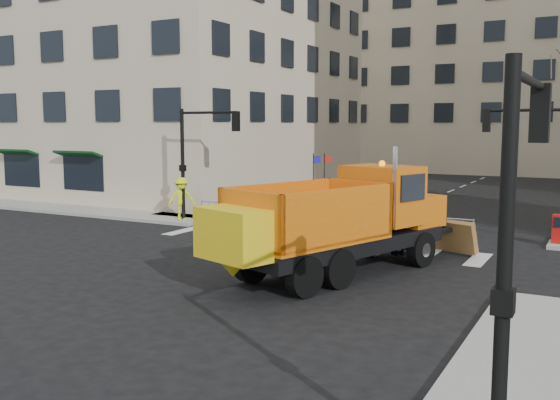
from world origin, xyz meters
The scene contains 13 objects.
ground centered at (0.00, 0.00, 0.00)m, with size 120.00×120.00×0.00m, color black.
sidewalk_back centered at (0.00, 8.50, 0.07)m, with size 64.00×5.00×0.15m, color gray.
building_left centered at (-20.00, 20.00, 13.00)m, with size 24.00×22.00×26.00m, color #C1AF93.
building_far centered at (0.00, 52.00, 12.00)m, with size 30.00×18.00×24.00m, color tan.
traffic_light_left centered at (-8.00, 7.50, 2.70)m, with size 0.18×0.18×5.40m, color black.
traffic_light_near centered at (9.00, -9.00, 2.70)m, with size 0.18×0.18×5.40m, color black.
crowd_barriers centered at (-0.75, 7.60, 0.55)m, with size 12.60×0.60×1.10m, color #9EA0A5, non-canonical shape.
plow_truck centered at (2.64, 1.08, 1.77)m, with size 5.87×10.58×3.98m.
cop_a centered at (3.27, 5.47, 0.89)m, with size 0.65×0.43×1.79m, color black.
cop_b centered at (3.45, 6.15, 0.90)m, with size 0.87×0.68×1.79m, color black.
cop_c centered at (3.43, 4.99, 0.92)m, with size 1.08×0.45×1.85m, color black.
worker centered at (-8.05, 7.42, 1.16)m, with size 1.30×0.75×2.02m, color #E3F71D.
newspaper_box centered at (8.34, 9.28, 0.70)m, with size 0.45×0.40×1.10m, color #AE110D.
Camera 1 is at (10.03, -16.38, 4.62)m, focal length 40.00 mm.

